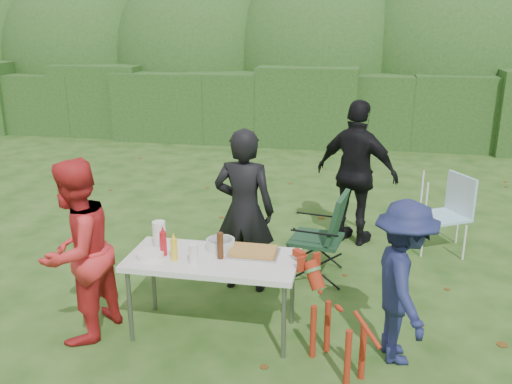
% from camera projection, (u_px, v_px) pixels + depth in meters
% --- Properties ---
extents(ground, '(80.00, 80.00, 0.00)m').
position_uv_depth(ground, '(223.00, 315.00, 5.25)').
color(ground, '#1E4211').
extents(hedge_row, '(22.00, 1.40, 1.70)m').
position_uv_depth(hedge_row, '(308.00, 106.00, 12.47)').
color(hedge_row, '#23471C').
rests_on(hedge_row, ground).
extents(shrub_backdrop, '(20.00, 2.60, 3.20)m').
position_uv_depth(shrub_backdrop, '(316.00, 67.00, 13.74)').
color(shrub_backdrop, '#3D6628').
rests_on(shrub_backdrop, ground).
extents(folding_table, '(1.50, 0.70, 0.74)m').
position_uv_depth(folding_table, '(213.00, 263.00, 4.77)').
color(folding_table, silver).
rests_on(folding_table, ground).
extents(person_cook, '(0.64, 0.44, 1.72)m').
position_uv_depth(person_cook, '(244.00, 211.00, 5.55)').
color(person_cook, black).
rests_on(person_cook, ground).
extents(person_red_jacket, '(0.75, 0.89, 1.64)m').
position_uv_depth(person_red_jacket, '(77.00, 252.00, 4.68)').
color(person_red_jacket, red).
rests_on(person_red_jacket, ground).
extents(person_black_puffy, '(1.16, 0.84, 1.82)m').
position_uv_depth(person_black_puffy, '(357.00, 173.00, 6.72)').
color(person_black_puffy, black).
rests_on(person_black_puffy, ground).
extents(child, '(0.68, 0.98, 1.39)m').
position_uv_depth(child, '(403.00, 283.00, 4.39)').
color(child, '#1C224E').
rests_on(child, ground).
extents(dog, '(0.85, 0.88, 0.83)m').
position_uv_depth(dog, '(338.00, 323.00, 4.34)').
color(dog, maroon).
rests_on(dog, ground).
extents(camping_chair, '(0.70, 0.70, 0.98)m').
position_uv_depth(camping_chair, '(316.00, 234.00, 5.93)').
color(camping_chair, '#1A3C24').
rests_on(camping_chair, ground).
extents(lawn_chair, '(0.77, 0.77, 0.96)m').
position_uv_depth(lawn_chair, '(443.00, 213.00, 6.61)').
color(lawn_chair, '#49B9E6').
rests_on(lawn_chair, ground).
extents(food_tray, '(0.45, 0.30, 0.02)m').
position_uv_depth(food_tray, '(253.00, 254.00, 4.81)').
color(food_tray, '#B7B7BA').
rests_on(food_tray, folding_table).
extents(focaccia_bread, '(0.40, 0.26, 0.04)m').
position_uv_depth(focaccia_bread, '(253.00, 251.00, 4.80)').
color(focaccia_bread, '#BC833C').
rests_on(focaccia_bread, food_tray).
extents(mustard_bottle, '(0.06, 0.06, 0.20)m').
position_uv_depth(mustard_bottle, '(174.00, 249.00, 4.67)').
color(mustard_bottle, yellow).
rests_on(mustard_bottle, folding_table).
extents(ketchup_bottle, '(0.06, 0.06, 0.22)m').
position_uv_depth(ketchup_bottle, '(163.00, 244.00, 4.77)').
color(ketchup_bottle, red).
rests_on(ketchup_bottle, folding_table).
extents(beer_bottle, '(0.06, 0.06, 0.24)m').
position_uv_depth(beer_bottle, '(220.00, 246.00, 4.70)').
color(beer_bottle, '#47230F').
rests_on(beer_bottle, folding_table).
extents(paper_towel_roll, '(0.12, 0.12, 0.26)m').
position_uv_depth(paper_towel_roll, '(159.00, 235.00, 4.90)').
color(paper_towel_roll, white).
rests_on(paper_towel_roll, folding_table).
extents(cup_stack, '(0.08, 0.08, 0.18)m').
position_uv_depth(cup_stack, '(194.00, 254.00, 4.60)').
color(cup_stack, white).
rests_on(cup_stack, folding_table).
extents(pasta_bowl, '(0.26, 0.26, 0.10)m').
position_uv_depth(pasta_bowl, '(221.00, 244.00, 4.90)').
color(pasta_bowl, silver).
rests_on(pasta_bowl, folding_table).
extents(plate_stack, '(0.24, 0.24, 0.05)m').
position_uv_depth(plate_stack, '(150.00, 255.00, 4.75)').
color(plate_stack, white).
rests_on(plate_stack, folding_table).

